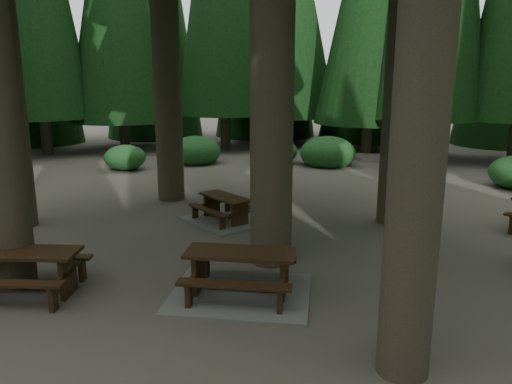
% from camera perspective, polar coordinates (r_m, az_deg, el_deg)
% --- Properties ---
extents(ground, '(80.00, 80.00, 0.00)m').
position_cam_1_polar(ground, '(10.49, -2.76, -7.48)').
color(ground, '#595148').
rests_on(ground, ground).
extents(picnic_table_a, '(2.89, 2.64, 0.80)m').
position_cam_1_polar(picnic_table_a, '(8.69, -1.81, -10.06)').
color(picnic_table_a, gray).
rests_on(picnic_table_a, ground).
extents(picnic_table_c, '(2.50, 2.32, 0.68)m').
position_cam_1_polar(picnic_table_c, '(12.91, -3.53, -2.46)').
color(picnic_table_c, gray).
rests_on(picnic_table_c, ground).
extents(picnic_table_e, '(2.27, 2.10, 0.79)m').
position_cam_1_polar(picnic_table_e, '(9.51, -24.86, -7.63)').
color(picnic_table_e, '#341A0F').
rests_on(picnic_table_e, ground).
extents(shrub_ring, '(23.86, 24.64, 1.49)m').
position_cam_1_polar(shrub_ring, '(10.67, 2.54, -4.83)').
color(shrub_ring, '#1B4F26').
rests_on(shrub_ring, ground).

